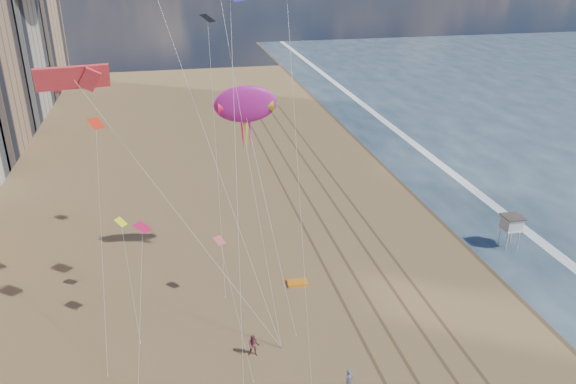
{
  "coord_description": "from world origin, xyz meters",
  "views": [
    {
      "loc": [
        -14.88,
        -18.37,
        29.49
      ],
      "look_at": [
        -5.38,
        26.0,
        9.5
      ],
      "focal_mm": 35.0,
      "sensor_mm": 36.0,
      "label": 1
    }
  ],
  "objects_px": {
    "kite_flyer_a": "(349,381)",
    "kite_flyer_b": "(254,345)",
    "grounded_kite": "(297,283)",
    "show_kite": "(245,105)",
    "lifeguard_stand": "(512,223)"
  },
  "relations": [
    {
      "from": "kite_flyer_b",
      "to": "show_kite",
      "type": "bearing_deg",
      "value": 99.03
    },
    {
      "from": "kite_flyer_a",
      "to": "kite_flyer_b",
      "type": "relative_size",
      "value": 1.0
    },
    {
      "from": "lifeguard_stand",
      "to": "grounded_kite",
      "type": "bearing_deg",
      "value": -174.63
    },
    {
      "from": "kite_flyer_a",
      "to": "kite_flyer_b",
      "type": "xyz_separation_m",
      "value": [
        -6.07,
        5.27,
        -0.0
      ]
    },
    {
      "from": "lifeguard_stand",
      "to": "kite_flyer_b",
      "type": "distance_m",
      "value": 31.37
    },
    {
      "from": "show_kite",
      "to": "kite_flyer_b",
      "type": "distance_m",
      "value": 20.75
    },
    {
      "from": "grounded_kite",
      "to": "lifeguard_stand",
      "type": "bearing_deg",
      "value": 8.81
    },
    {
      "from": "lifeguard_stand",
      "to": "kite_flyer_b",
      "type": "height_order",
      "value": "lifeguard_stand"
    },
    {
      "from": "lifeguard_stand",
      "to": "show_kite",
      "type": "xyz_separation_m",
      "value": [
        -27.39,
        2.21,
        13.68
      ]
    },
    {
      "from": "kite_flyer_b",
      "to": "kite_flyer_a",
      "type": "bearing_deg",
      "value": -24.56
    },
    {
      "from": "grounded_kite",
      "to": "show_kite",
      "type": "distance_m",
      "value": 17.4
    },
    {
      "from": "show_kite",
      "to": "kite_flyer_a",
      "type": "bearing_deg",
      "value": -77.19
    },
    {
      "from": "lifeguard_stand",
      "to": "show_kite",
      "type": "relative_size",
      "value": 0.18
    },
    {
      "from": "kite_flyer_b",
      "to": "grounded_kite",
      "type": "bearing_deg",
      "value": 75.03
    },
    {
      "from": "grounded_kite",
      "to": "show_kite",
      "type": "xyz_separation_m",
      "value": [
        -3.86,
        4.42,
        16.38
      ]
    }
  ]
}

